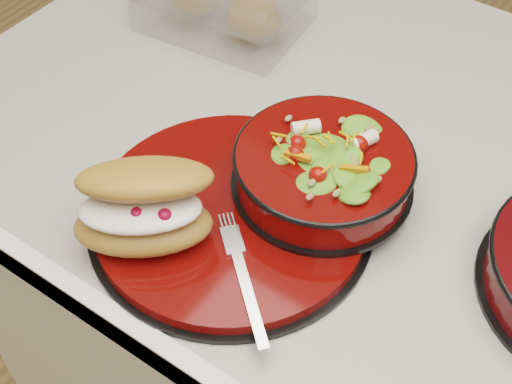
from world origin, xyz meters
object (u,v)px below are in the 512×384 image
Objects in this scene: island_counter at (376,356)px; salad_bowl at (324,165)px; dinner_plate at (231,214)px; croissant at (145,207)px; fork at (244,279)px.

salad_bowl is at bearing -125.35° from island_counter.
dinner_plate is (-0.14, -0.19, 0.46)m from island_counter.
croissant reaches higher than island_counter.
salad_bowl is 0.20m from croissant.
fork reaches higher than island_counter.
island_counter is 0.54m from fork.
dinner_plate is 0.12m from salad_bowl.
dinner_plate reaches higher than island_counter.
fork is (0.07, -0.07, 0.01)m from dinner_plate.
dinner_plate is 0.11m from croissant.
dinner_plate is at bearing 19.56° from croissant.
croissant is at bearing 135.08° from fork.
croissant is 0.12m from fork.
fork is at bearing -88.62° from salad_bowl.
fork reaches higher than dinner_plate.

